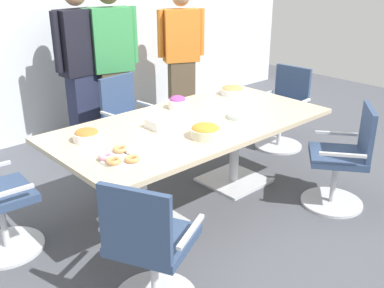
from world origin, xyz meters
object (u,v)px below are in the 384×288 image
snack_bowl_pretzels (87,135)px  plate_stack (241,116)px  person_standing_0 (81,66)px  person_standing_2 (181,55)px  office_chair_0 (343,163)px  donut_platter (121,156)px  office_chair_1 (283,112)px  office_chair_2 (129,125)px  snack_bowl_chips_orange (205,131)px  snack_bowl_cookies (232,90)px  person_standing_1 (113,63)px  snack_bowl_candy_mix (178,102)px  napkin_pile (159,123)px  conference_table (192,136)px  office_chair_4 (150,252)px

snack_bowl_pretzels → plate_stack: (1.26, -0.43, -0.03)m
person_standing_0 → person_standing_2: size_ratio=1.06×
office_chair_0 → plate_stack: (-0.53, 0.73, 0.36)m
donut_platter → office_chair_0: bearing=-21.4°
office_chair_1 → donut_platter: bearing=96.4°
office_chair_1 → donut_platter: size_ratio=2.91×
office_chair_2 → snack_bowl_chips_orange: 1.50m
office_chair_2 → snack_bowl_chips_orange: (-0.25, -1.43, 0.40)m
office_chair_2 → snack_bowl_cookies: bearing=129.6°
person_standing_1 → person_standing_2: 1.07m
office_chair_1 → snack_bowl_candy_mix: bearing=81.0°
person_standing_1 → snack_bowl_pretzels: bearing=64.8°
office_chair_2 → snack_bowl_cookies: office_chair_2 is taller
person_standing_0 → snack_bowl_candy_mix: size_ratio=10.50×
plate_stack → napkin_pile: napkin_pile is taller
office_chair_2 → napkin_pile: (-0.39, -1.02, 0.38)m
conference_table → office_chair_0: bearing=-45.4°
office_chair_0 → snack_bowl_pretzels: office_chair_0 is taller
office_chair_4 → person_standing_1: 2.87m
office_chair_0 → snack_bowl_pretzels: size_ratio=4.38×
office_chair_4 → napkin_pile: office_chair_4 is taller
office_chair_4 → snack_bowl_candy_mix: (1.26, 1.21, 0.40)m
office_chair_4 → snack_bowl_candy_mix: size_ratio=5.26×
office_chair_4 → snack_bowl_cookies: 2.33m
conference_table → plate_stack: plate_stack is taller
snack_bowl_chips_orange → donut_platter: snack_bowl_chips_orange is taller
person_standing_1 → person_standing_2: (1.07, 0.07, -0.07)m
person_standing_1 → plate_stack: size_ratio=7.72×
office_chair_4 → donut_platter: bearing=133.0°
office_chair_4 → person_standing_0: bearing=131.7°
person_standing_0 → snack_bowl_candy_mix: 1.37m
person_standing_1 → snack_bowl_candy_mix: bearing=98.9°
donut_platter → plate_stack: (1.26, 0.03, -0.00)m
office_chair_4 → person_standing_0: person_standing_0 is taller
conference_table → person_standing_1: (0.28, 1.62, 0.33)m
snack_bowl_candy_mix → plate_stack: 0.62m
person_standing_2 → conference_table: bearing=77.6°
plate_stack → person_standing_1: bearing=93.5°
snack_bowl_candy_mix → donut_platter: bearing=-149.6°
office_chair_4 → plate_stack: bearing=86.8°
donut_platter → office_chair_4: bearing=-110.9°
snack_bowl_chips_orange → snack_bowl_cookies: snack_bowl_chips_orange is taller
conference_table → snack_bowl_candy_mix: 0.45m
office_chair_4 → plate_stack: 1.66m
conference_table → office_chair_0: size_ratio=2.64×
person_standing_0 → snack_bowl_chips_orange: 2.06m
napkin_pile → plate_stack: bearing=-22.1°
donut_platter → office_chair_1: bearing=11.1°
snack_bowl_pretzels → napkin_pile: snack_bowl_pretzels is taller
person_standing_0 → conference_table: bearing=87.9°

